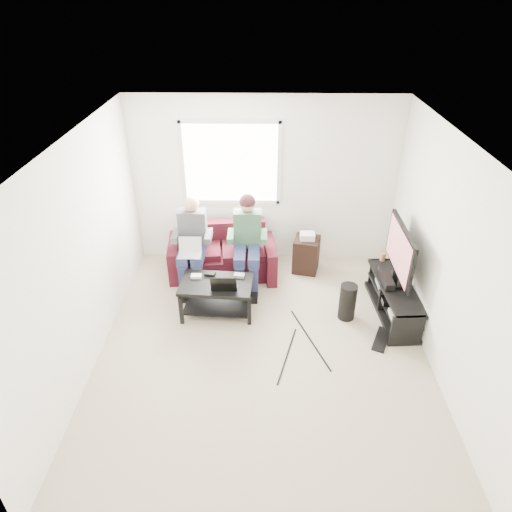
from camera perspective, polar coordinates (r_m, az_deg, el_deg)
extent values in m
plane|color=#B6AC8D|center=(5.78, 0.84, -11.60)|extent=(4.50, 4.50, 0.00)
plane|color=white|center=(4.44, 1.10, 13.83)|extent=(4.50, 4.50, 0.00)
plane|color=white|center=(7.00, 1.04, 9.20)|extent=(4.50, 0.00, 4.50)
plane|color=white|center=(3.29, 0.75, -21.72)|extent=(4.50, 0.00, 4.50)
plane|color=white|center=(5.37, -20.92, -0.32)|extent=(0.00, 4.50, 4.50)
plane|color=white|center=(5.37, 22.82, -0.75)|extent=(0.00, 4.50, 4.50)
cube|color=white|center=(6.90, -3.18, 11.50)|extent=(1.40, 0.01, 1.20)
cube|color=silver|center=(6.89, -3.18, 11.47)|extent=(1.48, 0.04, 1.28)
cube|color=#43101F|center=(7.06, -4.24, -0.84)|extent=(1.38, 0.84, 0.38)
cube|color=#43101F|center=(7.13, -4.16, 3.04)|extent=(1.32, 0.34, 0.38)
cube|color=#43101F|center=(7.12, -10.12, -0.22)|extent=(0.24, 0.82, 0.54)
cube|color=#43101F|center=(6.99, 1.69, -0.34)|extent=(0.24, 0.82, 0.54)
cube|color=#43101F|center=(6.95, -7.05, 0.76)|extent=(0.68, 0.65, 0.10)
cube|color=#43101F|center=(6.89, -1.60, 0.72)|extent=(0.68, 0.65, 0.10)
cube|color=navy|center=(6.61, -8.96, 0.05)|extent=(0.16, 0.45, 0.14)
cube|color=navy|center=(6.58, -7.25, 0.04)|extent=(0.16, 0.45, 0.14)
cube|color=navy|center=(6.62, -8.99, -3.05)|extent=(0.13, 0.13, 0.48)
cube|color=navy|center=(6.59, -7.27, -3.09)|extent=(0.13, 0.13, 0.48)
cube|color=#505155|center=(6.73, -7.90, 3.52)|extent=(0.40, 0.22, 0.55)
sphere|color=#DAA088|center=(6.59, -8.10, 6.45)|extent=(0.22, 0.22, 0.22)
cube|color=navy|center=(6.52, -2.02, -0.01)|extent=(0.16, 0.45, 0.14)
cube|color=navy|center=(6.51, -0.26, -0.03)|extent=(0.16, 0.45, 0.14)
cube|color=navy|center=(6.53, -2.05, -3.17)|extent=(0.13, 0.13, 0.48)
cube|color=navy|center=(6.52, -0.29, -3.19)|extent=(0.13, 0.13, 0.48)
cube|color=#4C4E4F|center=(6.66, -1.06, 3.49)|extent=(0.40, 0.22, 0.55)
sphere|color=#DAA088|center=(6.51, -1.09, 6.45)|extent=(0.22, 0.22, 0.22)
sphere|color=#371B1E|center=(6.50, -1.09, 6.77)|extent=(0.23, 0.23, 0.23)
cube|color=black|center=(6.11, -5.00, -3.54)|extent=(1.00, 0.65, 0.05)
cube|color=black|center=(6.31, -4.85, -6.13)|extent=(0.91, 0.57, 0.02)
cube|color=black|center=(6.10, -9.34, -6.71)|extent=(0.05, 0.05, 0.43)
cube|color=black|center=(6.01, -0.84, -6.90)|extent=(0.05, 0.05, 0.43)
cube|color=black|center=(6.52, -8.61, -3.88)|extent=(0.05, 0.05, 0.43)
cube|color=black|center=(6.43, -0.70, -4.01)|extent=(0.05, 0.05, 0.43)
cube|color=silver|center=(6.22, -7.48, -2.52)|extent=(0.14, 0.09, 0.04)
cube|color=black|center=(6.24, -5.77, -2.24)|extent=(0.15, 0.12, 0.04)
cube|color=gray|center=(6.18, -2.12, -2.45)|extent=(0.15, 0.11, 0.04)
cube|color=black|center=(6.36, 17.12, -3.67)|extent=(0.50, 1.39, 0.04)
cube|color=black|center=(6.47, 16.84, -5.17)|extent=(0.45, 1.32, 0.03)
cube|color=black|center=(6.59, 16.58, -6.55)|extent=(0.50, 1.39, 0.06)
cube|color=black|center=(5.98, 18.30, -8.92)|extent=(0.41, 0.07, 0.45)
cube|color=black|center=(7.00, 15.59, -1.97)|extent=(0.41, 0.07, 0.45)
cube|color=black|center=(6.41, 16.96, -2.86)|extent=(0.12, 0.40, 0.04)
cube|color=black|center=(6.37, 17.07, -2.27)|extent=(0.06, 0.06, 0.12)
cube|color=black|center=(6.18, 17.62, 0.71)|extent=(0.05, 1.10, 0.65)
cube|color=#D13162|center=(6.17, 17.35, 0.72)|extent=(0.01, 1.01, 0.58)
cube|color=black|center=(6.37, 15.96, -2.64)|extent=(0.12, 0.50, 0.10)
cylinder|color=#A66F47|center=(6.81, 15.58, -0.09)|extent=(0.08, 0.08, 0.12)
cube|color=silver|center=(6.14, 17.76, -7.04)|extent=(0.30, 0.22, 0.06)
cube|color=gray|center=(6.68, 16.32, -3.27)|extent=(0.34, 0.26, 0.08)
cube|color=black|center=(6.41, 17.01, -5.07)|extent=(0.38, 0.30, 0.07)
cylinder|color=black|center=(6.22, 11.37, -5.63)|extent=(0.23, 0.23, 0.51)
cube|color=black|center=(6.11, 15.41, -10.01)|extent=(0.34, 0.50, 0.03)
cube|color=black|center=(7.11, 6.29, 0.17)|extent=(0.37, 0.37, 0.55)
cube|color=silver|center=(6.95, 6.44, 2.49)|extent=(0.22, 0.18, 0.10)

